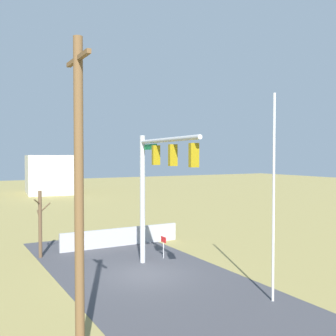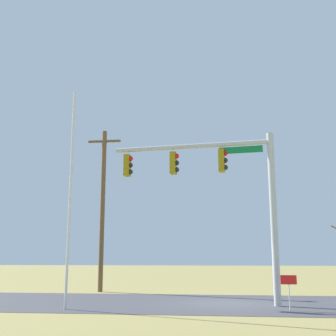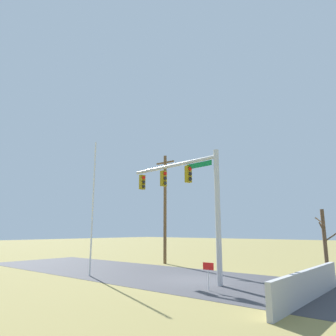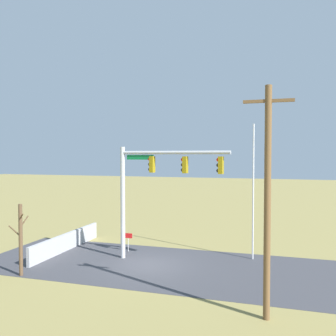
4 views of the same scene
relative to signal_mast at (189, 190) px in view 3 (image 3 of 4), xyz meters
name	(u,v)px [view 3 (image 3 of 4)]	position (x,y,z in m)	size (l,w,h in m)	color
ground_plane	(196,280)	(-0.06, 0.63, -4.88)	(160.00, 160.00, 0.00)	olive
road_surface	(144,273)	(-4.06, 0.63, -4.88)	(28.00, 8.00, 0.01)	#3D3D42
sidewalk_corner	(239,288)	(2.98, -0.22, -4.88)	(6.00, 6.00, 0.01)	#B7B5AD
retaining_fence	(309,285)	(6.30, -0.78, -4.31)	(0.20, 7.93, 1.15)	#A8A8AD
signal_mast	(189,190)	(0.00, 0.00, 0.00)	(6.83, 1.02, 6.86)	#B2B5BA
flagpole	(93,206)	(-5.73, -2.27, -0.75)	(0.10, 0.10, 8.25)	silver
utility_pole	(165,206)	(-6.76, 5.87, -0.20)	(1.90, 0.26, 9.02)	brown
bare_tree	(325,244)	(5.79, 4.37, -2.92)	(1.27, 1.02, 3.80)	brown
open_sign	(208,270)	(2.23, -1.65, -3.97)	(0.56, 0.04, 1.22)	silver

